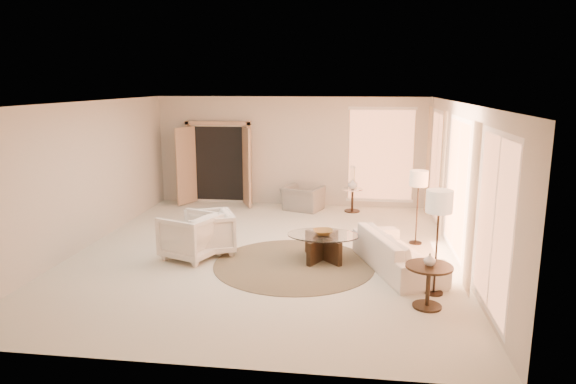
# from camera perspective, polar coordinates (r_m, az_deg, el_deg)

# --- Properties ---
(room) EXTENTS (7.04, 8.04, 2.83)m
(room) POSITION_cam_1_polar(r_m,az_deg,el_deg) (9.41, -2.74, 1.34)
(room) COLOR beige
(room) RESTS_ON ground
(windows_right) EXTENTS (0.10, 6.40, 2.40)m
(windows_right) POSITION_cam_1_polar(r_m,az_deg,el_deg) (9.54, 18.23, 0.59)
(windows_right) COLOR #F59562
(windows_right) RESTS_ON room
(window_back_corner) EXTENTS (1.70, 0.10, 2.40)m
(window_back_corner) POSITION_cam_1_polar(r_m,az_deg,el_deg) (13.18, 10.29, 4.04)
(window_back_corner) COLOR #F59562
(window_back_corner) RESTS_ON room
(curtains_right) EXTENTS (0.06, 5.20, 2.60)m
(curtains_right) POSITION_cam_1_polar(r_m,az_deg,el_deg) (10.41, 17.06, 1.31)
(curtains_right) COLOR #C9B08D
(curtains_right) RESTS_ON room
(french_doors) EXTENTS (1.95, 0.66, 2.16)m
(french_doors) POSITION_cam_1_polar(r_m,az_deg,el_deg) (13.56, -7.77, 3.13)
(french_doors) COLOR tan
(french_doors) RESTS_ON room
(area_rug) EXTENTS (3.67, 3.67, 0.01)m
(area_rug) POSITION_cam_1_polar(r_m,az_deg,el_deg) (9.14, 0.67, -8.04)
(area_rug) COLOR #3B3121
(area_rug) RESTS_ON room
(sofa) EXTENTS (1.54, 2.34, 0.64)m
(sofa) POSITION_cam_1_polar(r_m,az_deg,el_deg) (9.03, 12.04, -6.46)
(sofa) COLOR white
(sofa) RESTS_ON room
(armchair_left) EXTENTS (1.08, 1.10, 0.88)m
(armchair_left) POSITION_cam_1_polar(r_m,az_deg,el_deg) (9.73, -8.76, -4.25)
(armchair_left) COLOR white
(armchair_left) RESTS_ON room
(armchair_right) EXTENTS (1.10, 1.13, 0.92)m
(armchair_right) POSITION_cam_1_polar(r_m,az_deg,el_deg) (9.51, -10.76, -4.59)
(armchair_right) COLOR white
(armchair_right) RESTS_ON room
(accent_chair) EXTENTS (1.07, 0.87, 0.81)m
(accent_chair) POSITION_cam_1_polar(r_m,az_deg,el_deg) (12.86, 1.66, -0.26)
(accent_chair) COLOR gray
(accent_chair) RESTS_ON room
(coffee_table) EXTENTS (1.45, 1.45, 0.47)m
(coffee_table) POSITION_cam_1_polar(r_m,az_deg,el_deg) (9.32, 3.91, -5.76)
(coffee_table) COLOR black
(coffee_table) RESTS_ON room
(end_table) EXTENTS (0.67, 0.67, 0.63)m
(end_table) POSITION_cam_1_polar(r_m,az_deg,el_deg) (7.62, 15.35, -9.28)
(end_table) COLOR black
(end_table) RESTS_ON room
(side_table) EXTENTS (0.50, 0.50, 0.59)m
(side_table) POSITION_cam_1_polar(r_m,az_deg,el_deg) (12.80, 7.16, -0.63)
(side_table) COLOR black
(side_table) RESTS_ON room
(floor_lamp_near) EXTENTS (0.36, 0.36, 1.47)m
(floor_lamp_near) POSITION_cam_1_polar(r_m,az_deg,el_deg) (10.31, 14.32, 1.11)
(floor_lamp_near) COLOR black
(floor_lamp_near) RESTS_ON room
(floor_lamp_far) EXTENTS (0.39, 0.39, 1.61)m
(floor_lamp_far) POSITION_cam_1_polar(r_m,az_deg,el_deg) (7.85, 16.45, -1.53)
(floor_lamp_far) COLOR black
(floor_lamp_far) RESTS_ON room
(bowl) EXTENTS (0.43, 0.43, 0.09)m
(bowl) POSITION_cam_1_polar(r_m,az_deg,el_deg) (9.26, 3.93, -4.47)
(bowl) COLOR brown
(bowl) RESTS_ON coffee_table
(end_vase) EXTENTS (0.18, 0.18, 0.18)m
(end_vase) POSITION_cam_1_polar(r_m,az_deg,el_deg) (7.52, 15.47, -7.28)
(end_vase) COLOR silver
(end_vase) RESTS_ON end_table
(side_vase) EXTENTS (0.29, 0.29, 0.26)m
(side_vase) POSITION_cam_1_polar(r_m,az_deg,el_deg) (12.73, 7.21, 0.94)
(side_vase) COLOR silver
(side_vase) RESTS_ON side_table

